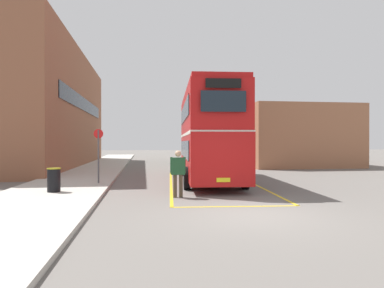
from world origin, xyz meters
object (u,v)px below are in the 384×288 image
single_deck_bus (204,146)px  bus_stop_sign (98,150)px  double_decker_bus (208,134)px  litter_bin (54,180)px  pedestrian_boarding (178,170)px

single_deck_bus → bus_stop_sign: 18.95m
double_decker_bus → bus_stop_sign: size_ratio=4.21×
single_deck_bus → litter_bin: bearing=-115.2°
litter_bin → bus_stop_sign: (1.33, 2.74, 1.07)m
double_decker_bus → bus_stop_sign: 5.69m
double_decker_bus → bus_stop_sign: (-5.47, -1.31, -0.84)m
pedestrian_boarding → litter_bin: 4.85m
double_decker_bus → litter_bin: bearing=-149.2°
bus_stop_sign → single_deck_bus: bearing=64.9°
litter_bin → single_deck_bus: bearing=64.8°
pedestrian_boarding → litter_bin: (-4.69, 1.14, -0.41)m
pedestrian_boarding → double_decker_bus: bearing=67.9°
single_deck_bus → litter_bin: 22.02m
double_decker_bus → pedestrian_boarding: size_ratio=6.10×
single_deck_bus → litter_bin: (-9.35, -19.91, -1.04)m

